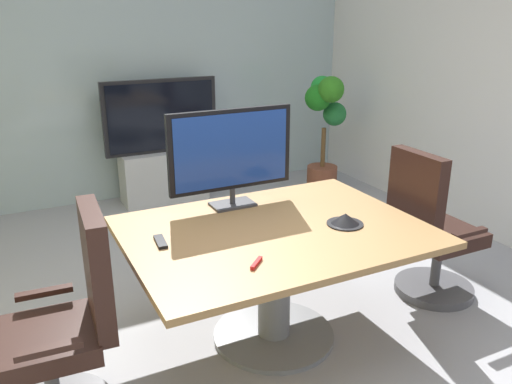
% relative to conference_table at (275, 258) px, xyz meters
% --- Properties ---
extents(ground_plane, '(6.97, 6.97, 0.00)m').
position_rel_conference_table_xyz_m(ground_plane, '(-0.15, 0.13, -0.55)').
color(ground_plane, '#99999E').
extents(wall_back_glass_partition, '(5.35, 0.10, 2.75)m').
position_rel_conference_table_xyz_m(wall_back_glass_partition, '(-0.15, 3.11, 0.82)').
color(wall_back_glass_partition, '#9EB2B7').
rests_on(wall_back_glass_partition, ground).
extents(conference_table, '(1.73, 1.29, 0.74)m').
position_rel_conference_table_xyz_m(conference_table, '(0.00, 0.00, 0.00)').
color(conference_table, olive).
rests_on(conference_table, ground).
extents(office_chair_left, '(0.61, 0.59, 1.09)m').
position_rel_conference_table_xyz_m(office_chair_left, '(-1.22, -0.13, -0.10)').
color(office_chair_left, '#4C4C51').
rests_on(office_chair_left, ground).
extents(office_chair_right, '(0.60, 0.57, 1.09)m').
position_rel_conference_table_xyz_m(office_chair_right, '(1.22, -0.04, -0.10)').
color(office_chair_right, '#4C4C51').
rests_on(office_chair_right, ground).
extents(tv_monitor, '(0.84, 0.18, 0.64)m').
position_rel_conference_table_xyz_m(tv_monitor, '(-0.06, 0.47, 0.55)').
color(tv_monitor, '#333338').
rests_on(tv_monitor, conference_table).
extents(wall_display_unit, '(1.20, 0.36, 1.31)m').
position_rel_conference_table_xyz_m(wall_display_unit, '(0.14, 2.76, -0.11)').
color(wall_display_unit, '#B7BABC').
rests_on(wall_display_unit, ground).
extents(potted_plant, '(0.51, 0.53, 1.32)m').
position_rel_conference_table_xyz_m(potted_plant, '(1.83, 2.21, 0.24)').
color(potted_plant, brown).
rests_on(potted_plant, ground).
extents(conference_phone, '(0.22, 0.22, 0.07)m').
position_rel_conference_table_xyz_m(conference_phone, '(0.41, -0.13, 0.22)').
color(conference_phone, black).
rests_on(conference_phone, conference_table).
extents(remote_control, '(0.07, 0.17, 0.02)m').
position_rel_conference_table_xyz_m(remote_control, '(-0.66, 0.10, 0.20)').
color(remote_control, black).
rests_on(remote_control, conference_table).
extents(whiteboard_marker, '(0.11, 0.10, 0.02)m').
position_rel_conference_table_xyz_m(whiteboard_marker, '(-0.31, -0.36, 0.20)').
color(whiteboard_marker, red).
rests_on(whiteboard_marker, conference_table).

